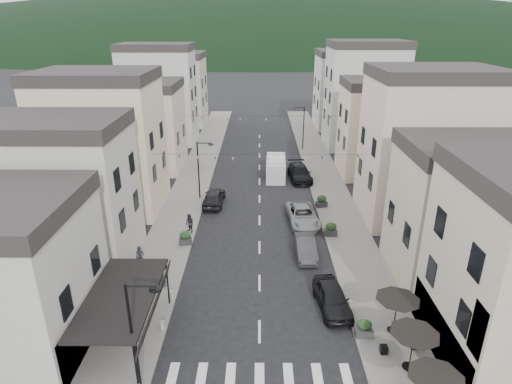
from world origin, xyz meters
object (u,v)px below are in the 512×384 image
Objects in this scene: parked_car_b at (306,248)px; parked_car_c at (302,215)px; parked_car_d at (300,173)px; parked_car_e at (214,197)px; pedestrian_b at (190,223)px; parked_car_a at (332,298)px; delivery_van at (276,167)px; pedestrian_a at (140,257)px.

parked_car_c is at bearing 86.36° from parked_car_b.
parked_car_d is (0.75, 11.25, 0.04)m from parked_car_c.
parked_car_d reaches higher than parked_car_e.
pedestrian_b is (-10.55, -13.40, 0.15)m from parked_car_d.
parked_car_e reaches higher than parked_car_a.
pedestrian_a is (-10.60, -19.63, -0.28)m from delivery_van.
parked_car_c is 1.16× the size of parked_car_e.
parked_car_c is (-0.75, 12.23, -0.00)m from parked_car_a.
pedestrian_a is (-13.32, 4.47, 0.22)m from parked_car_a.
parked_car_c is 14.77m from pedestrian_a.
parked_car_d reaches higher than parked_car_a.
parked_car_a is at bearing -91.17° from parked_car_c.
parked_car_a reaches higher than parked_car_b.
parked_car_c is at bearing 86.84° from parked_car_a.
parked_car_a is at bearing -0.20° from pedestrian_b.
parked_car_c is 0.99× the size of parked_car_d.
parked_car_e is at bearing -127.17° from delivery_van.
parked_car_e reaches higher than parked_car_c.
pedestrian_b is at bearing 158.49° from parked_car_b.
parked_car_a is 0.83× the size of delivery_van.
parked_car_a is 23.48m from parked_car_d.
parked_car_a is 2.68× the size of pedestrian_b.
parked_car_a is 24.26m from delivery_van.
parked_car_d is 11.60m from parked_car_e.
pedestrian_a is at bearing -72.78° from pedestrian_b.
delivery_van reaches higher than parked_car_e.
delivery_van is at bearing 94.62° from parked_car_b.
pedestrian_a reaches higher than pedestrian_b.
parked_car_b is at bearing -98.58° from parked_car_d.
parked_car_e is (-8.08, 9.79, 0.11)m from parked_car_b.
pedestrian_b is (-9.53, 3.59, 0.26)m from parked_car_b.
parked_car_c is 3.27× the size of pedestrian_b.
parked_car_b is 0.77× the size of parked_car_c.
pedestrian_a reaches higher than parked_car_a.
pedestrian_b is at bearing 79.22° from parked_car_e.
delivery_van is 3.24× the size of pedestrian_b.
parked_car_c is at bearing -98.93° from parked_car_d.
parked_car_c is at bearing -78.51° from delivery_van.
parked_car_b is 12.47m from pedestrian_a.
parked_car_b is (-1.03, 6.50, -0.07)m from parked_car_a.
parked_car_a reaches higher than parked_car_c.
pedestrian_b is (-9.80, -2.14, 0.20)m from parked_car_c.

